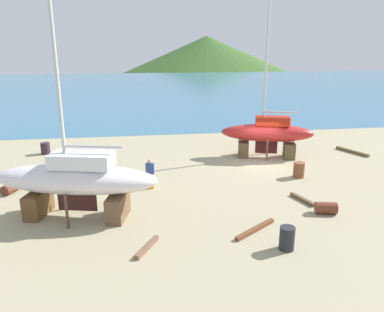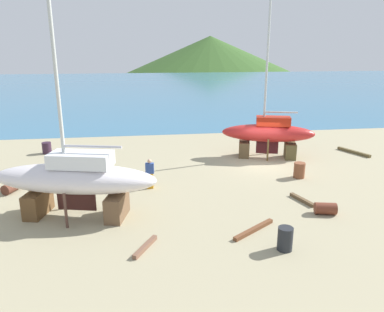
# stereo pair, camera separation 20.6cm
# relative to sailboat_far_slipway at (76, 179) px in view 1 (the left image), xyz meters

# --- Properties ---
(ground_plane) EXTENTS (49.39, 49.39, 0.00)m
(ground_plane) POSITION_rel_sailboat_far_slipway_xyz_m (10.62, 2.99, -1.74)
(ground_plane) COLOR tan
(sea_water) EXTENTS (159.20, 78.82, 0.01)m
(sea_water) POSITION_rel_sailboat_far_slipway_xyz_m (10.62, 54.74, -1.74)
(sea_water) COLOR teal
(sea_water) RESTS_ON ground
(headland_hill) EXTENTS (109.10, 109.10, 23.19)m
(headland_hill) POSITION_rel_sailboat_far_slipway_xyz_m (32.89, 143.49, -1.74)
(headland_hill) COLOR #345824
(headland_hill) RESTS_ON ground
(sailboat_far_slipway) EXTENTS (7.51, 3.70, 11.03)m
(sailboat_far_slipway) POSITION_rel_sailboat_far_slipway_xyz_m (0.00, 0.00, 0.00)
(sailboat_far_slipway) COLOR brown
(sailboat_far_slipway) RESTS_ON ground
(sailboat_large_starboard) EXTENTS (6.34, 3.21, 11.14)m
(sailboat_large_starboard) POSITION_rel_sailboat_far_slipway_xyz_m (11.34, 7.67, -0.08)
(sailboat_large_starboard) COLOR brown
(sailboat_large_starboard) RESTS_ON ground
(worker) EXTENTS (0.46, 0.28, 1.61)m
(worker) POSITION_rel_sailboat_far_slipway_xyz_m (3.28, 2.95, -0.91)
(worker) COLOR orange
(worker) RESTS_ON ground
(barrel_blue_faded) EXTENTS (0.76, 0.76, 0.89)m
(barrel_blue_faded) POSITION_rel_sailboat_far_slipway_xyz_m (8.00, -4.04, -1.30)
(barrel_blue_faded) COLOR #22252A
(barrel_blue_faded) RESTS_ON ground
(barrel_tipped_left) EXTENTS (0.88, 0.88, 0.79)m
(barrel_tipped_left) POSITION_rel_sailboat_far_slipway_xyz_m (-3.71, 10.72, -1.35)
(barrel_tipped_left) COLOR #321E2F
(barrel_tipped_left) RESTS_ON ground
(barrel_rust_far) EXTENTS (1.02, 0.72, 0.53)m
(barrel_rust_far) POSITION_rel_sailboat_far_slipway_xyz_m (10.97, -1.36, -1.48)
(barrel_rust_far) COLOR brown
(barrel_rust_far) RESTS_ON ground
(barrel_tar_black) EXTENTS (0.90, 0.90, 0.88)m
(barrel_tar_black) POSITION_rel_sailboat_far_slipway_xyz_m (11.80, 3.44, -1.30)
(barrel_tar_black) COLOR brown
(barrel_tar_black) RESTS_ON ground
(barrel_tipped_center) EXTENTS (0.82, 1.05, 0.53)m
(barrel_tipped_center) POSITION_rel_sailboat_far_slipway_xyz_m (-3.87, 3.36, -1.48)
(barrel_tipped_center) COLOR #582E21
(barrel_tipped_center) RESTS_ON ground
(timber_short_cross) EXTENTS (2.05, 1.54, 0.16)m
(timber_short_cross) POSITION_rel_sailboat_far_slipway_xyz_m (7.30, -2.50, -1.67)
(timber_short_cross) COLOR brown
(timber_short_cross) RESTS_ON ground
(timber_long_fore) EXTENTS (0.95, 1.49, 0.17)m
(timber_long_fore) POSITION_rel_sailboat_far_slipway_xyz_m (2.89, -3.27, -1.66)
(timber_long_fore) COLOR brown
(timber_long_fore) RESTS_ON ground
(timber_long_aft) EXTENTS (0.66, 1.62, 0.16)m
(timber_long_aft) POSITION_rel_sailboat_far_slipway_xyz_m (10.55, 0.13, -1.66)
(timber_long_aft) COLOR brown
(timber_long_aft) RESTS_ON ground
(timber_plank_far) EXTENTS (1.18, 2.51, 0.20)m
(timber_plank_far) POSITION_rel_sailboat_far_slipway_xyz_m (17.73, 7.72, -1.65)
(timber_plank_far) COLOR brown
(timber_plank_far) RESTS_ON ground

